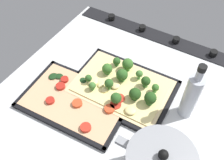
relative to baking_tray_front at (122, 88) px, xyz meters
The scene contains 7 objects.
ground_plane 2.69cm from the baking_tray_front, 82.56° to the left, with size 73.94×73.34×3.00cm, color silver.
stove_control_panel 31.26cm from the baking_tray_front, 89.54° to the right, with size 70.98×7.00×2.60cm.
baking_tray_front is the anchor object (origin of this frame).
broccoli_pizza 1.89cm from the baking_tray_front, 167.92° to the right, with size 31.57×22.43×6.10cm.
baking_tray_back 16.08cm from the baking_tray_front, 49.39° to the left, with size 34.87×23.88×1.30cm.
veggie_pizza_back 15.66cm from the baking_tray_front, 49.87° to the left, with size 32.34×21.35×1.90cm.
oil_bottle 23.09cm from the baking_tray_front, behind, with size 4.55×4.55×20.99cm.
Camera 1 is at (-23.74, 44.77, 66.43)cm, focal length 40.04 mm.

